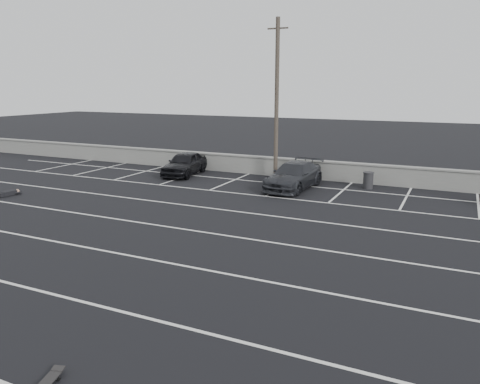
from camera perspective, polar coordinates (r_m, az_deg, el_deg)
The scene contains 8 objects.
ground at distance 14.93m, azimuth -13.88°, elevation -7.43°, with size 120.00×120.00×0.00m, color black.
seawall at distance 26.74m, azimuth 5.20°, elevation 3.09°, with size 50.00×0.45×1.06m.
stall_lines at distance 18.40m, azimuth -5.46°, elevation -3.20°, with size 36.00×20.05×0.01m.
car_left at distance 27.23m, azimuth -6.75°, elevation 3.48°, with size 1.58×3.92×1.33m, color black.
car_right at distance 23.60m, azimuth 6.57°, elevation 1.99°, with size 1.83×4.50×1.31m, color #26272C.
utility_pole at distance 25.65m, azimuth 4.49°, elevation 11.16°, with size 1.14×0.23×8.53m.
trash_bin at distance 24.33m, azimuth 15.36°, elevation 1.39°, with size 0.57×0.57×0.84m.
person at distance 24.58m, azimuth -26.40°, elevation 0.11°, with size 1.06×2.24×0.43m, color black, non-canonical shape.
Camera 1 is at (9.00, -10.76, 5.10)m, focal length 35.00 mm.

